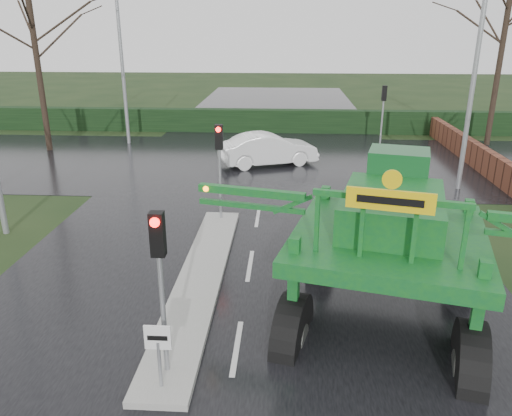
# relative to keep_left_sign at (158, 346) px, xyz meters

# --- Properties ---
(ground) EXTENTS (140.00, 140.00, 0.00)m
(ground) POSITION_rel_keep_left_sign_xyz_m (1.30, 1.50, -1.06)
(ground) COLOR black
(ground) RESTS_ON ground
(road_main) EXTENTS (14.00, 80.00, 0.02)m
(road_main) POSITION_rel_keep_left_sign_xyz_m (1.30, 11.50, -1.05)
(road_main) COLOR black
(road_main) RESTS_ON ground
(road_cross) EXTENTS (80.00, 12.00, 0.02)m
(road_cross) POSITION_rel_keep_left_sign_xyz_m (1.30, 17.50, -1.05)
(road_cross) COLOR black
(road_cross) RESTS_ON ground
(median_island) EXTENTS (1.20, 10.00, 0.16)m
(median_island) POSITION_rel_keep_left_sign_xyz_m (0.00, 4.50, -0.97)
(median_island) COLOR gray
(median_island) RESTS_ON ground
(hedge_row) EXTENTS (44.00, 0.90, 1.50)m
(hedge_row) POSITION_rel_keep_left_sign_xyz_m (1.30, 25.50, -0.31)
(hedge_row) COLOR black
(hedge_row) RESTS_ON ground
(brick_wall) EXTENTS (0.40, 20.00, 1.20)m
(brick_wall) POSITION_rel_keep_left_sign_xyz_m (11.80, 17.50, -0.46)
(brick_wall) COLOR #592D1E
(brick_wall) RESTS_ON ground
(keep_left_sign) EXTENTS (0.50, 0.07, 1.35)m
(keep_left_sign) POSITION_rel_keep_left_sign_xyz_m (0.00, 0.00, 0.00)
(keep_left_sign) COLOR gray
(keep_left_sign) RESTS_ON ground
(traffic_signal_near) EXTENTS (0.26, 0.33, 3.52)m
(traffic_signal_near) POSITION_rel_keep_left_sign_xyz_m (0.00, 0.49, 1.53)
(traffic_signal_near) COLOR gray
(traffic_signal_near) RESTS_ON ground
(traffic_signal_mid) EXTENTS (0.26, 0.33, 3.52)m
(traffic_signal_mid) POSITION_rel_keep_left_sign_xyz_m (0.00, 8.99, 1.53)
(traffic_signal_mid) COLOR gray
(traffic_signal_mid) RESTS_ON ground
(traffic_signal_far) EXTENTS (0.26, 0.33, 3.52)m
(traffic_signal_far) POSITION_rel_keep_left_sign_xyz_m (7.80, 21.51, 1.53)
(traffic_signal_far) COLOR gray
(traffic_signal_far) RESTS_ON ground
(street_light_right) EXTENTS (3.85, 0.30, 10.00)m
(street_light_right) POSITION_rel_keep_left_sign_xyz_m (9.49, 13.50, 4.93)
(street_light_right) COLOR gray
(street_light_right) RESTS_ON ground
(street_light_left_far) EXTENTS (3.85, 0.30, 10.00)m
(street_light_left_far) POSITION_rel_keep_left_sign_xyz_m (-6.89, 21.50, 4.93)
(street_light_left_far) COLOR gray
(street_light_left_far) RESTS_ON ground
(tree_left_far) EXTENTS (7.70, 7.70, 13.26)m
(tree_left_far) POSITION_rel_keep_left_sign_xyz_m (-11.20, 19.50, 6.09)
(tree_left_far) COLOR black
(tree_left_far) RESTS_ON ground
(tree_right_far) EXTENTS (7.00, 7.00, 12.05)m
(tree_right_far) POSITION_rel_keep_left_sign_xyz_m (14.30, 22.50, 5.44)
(tree_right_far) COLOR black
(tree_right_far) RESTS_ON ground
(crop_sprayer) EXTENTS (9.04, 6.63, 5.18)m
(crop_sprayer) POSITION_rel_keep_left_sign_xyz_m (2.57, 2.20, 1.39)
(crop_sprayer) COLOR black
(crop_sprayer) RESTS_ON ground
(white_sedan) EXTENTS (5.18, 3.31, 1.61)m
(white_sedan) POSITION_rel_keep_left_sign_xyz_m (1.40, 16.98, -1.06)
(white_sedan) COLOR white
(white_sedan) RESTS_ON ground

